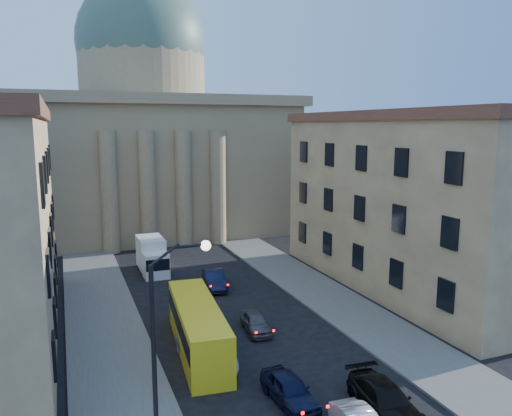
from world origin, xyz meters
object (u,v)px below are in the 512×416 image
at_px(box_truck, 152,257).
at_px(car_left_near, 289,389).
at_px(street_lamp, 166,327).
at_px(city_bus, 198,326).

bearing_deg(box_truck, car_left_near, -84.37).
distance_m(street_lamp, box_truck, 26.41).
relative_size(car_left_near, box_truck, 0.73).
distance_m(street_lamp, city_bus, 9.70).
xyz_separation_m(car_left_near, box_truck, (-2.39, 24.87, 0.77)).
bearing_deg(car_left_near, street_lamp, -173.58).
height_order(street_lamp, car_left_near, street_lamp).
xyz_separation_m(city_bus, box_truck, (0.31, 17.59, -0.08)).
relative_size(street_lamp, car_left_near, 2.13).
relative_size(street_lamp, box_truck, 1.55).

